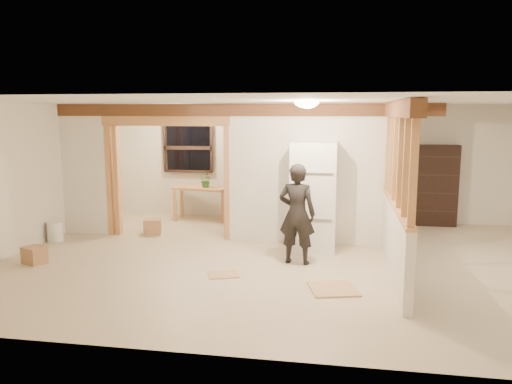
% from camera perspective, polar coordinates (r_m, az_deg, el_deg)
% --- Properties ---
extents(floor, '(9.00, 6.50, 0.01)m').
position_cam_1_polar(floor, '(8.04, 3.61, -7.86)').
color(floor, '#C0AB8F').
rests_on(floor, ground).
extents(ceiling, '(9.00, 6.50, 0.01)m').
position_cam_1_polar(ceiling, '(7.69, 3.80, 10.29)').
color(ceiling, white).
extents(wall_back, '(9.00, 0.01, 2.50)m').
position_cam_1_polar(wall_back, '(10.98, 5.46, 3.36)').
color(wall_back, silver).
rests_on(wall_back, floor).
extents(wall_front, '(9.00, 0.01, 2.50)m').
position_cam_1_polar(wall_front, '(4.60, -0.50, -4.53)').
color(wall_front, silver).
rests_on(wall_front, floor).
extents(wall_left, '(0.01, 6.50, 2.50)m').
position_cam_1_polar(wall_left, '(9.36, -24.87, 1.58)').
color(wall_left, silver).
rests_on(wall_left, floor).
extents(partition_left_stub, '(0.90, 0.12, 2.50)m').
position_cam_1_polar(partition_left_stub, '(10.14, -18.96, 2.44)').
color(partition_left_stub, white).
rests_on(partition_left_stub, floor).
extents(partition_center, '(2.80, 0.12, 2.50)m').
position_cam_1_polar(partition_center, '(8.93, 5.78, 2.05)').
color(partition_center, white).
rests_on(partition_center, floor).
extents(doorway_frame, '(2.46, 0.14, 2.20)m').
position_cam_1_polar(doorway_frame, '(9.49, -10.11, 1.45)').
color(doorway_frame, tan).
rests_on(doorway_frame, floor).
extents(header_beam_back, '(7.00, 0.18, 0.22)m').
position_cam_1_polar(header_beam_back, '(9.03, -1.83, 9.36)').
color(header_beam_back, brown).
rests_on(header_beam_back, ceiling).
extents(header_beam_right, '(0.18, 3.30, 0.22)m').
position_cam_1_polar(header_beam_right, '(7.30, 16.22, 9.09)').
color(header_beam_right, brown).
rests_on(header_beam_right, ceiling).
extents(pony_wall, '(0.12, 3.20, 1.00)m').
position_cam_1_polar(pony_wall, '(7.52, 15.59, -5.37)').
color(pony_wall, white).
rests_on(pony_wall, floor).
extents(stud_partition, '(0.14, 3.20, 1.32)m').
position_cam_1_polar(stud_partition, '(7.33, 15.97, 3.45)').
color(stud_partition, tan).
rests_on(stud_partition, pony_wall).
extents(window_back, '(1.12, 0.10, 1.10)m').
position_cam_1_polar(window_back, '(11.36, -7.79, 5.02)').
color(window_back, black).
rests_on(window_back, wall_back).
extents(ceiling_dome_main, '(0.36, 0.36, 0.16)m').
position_cam_1_polar(ceiling_dome_main, '(7.17, 5.81, 10.20)').
color(ceiling_dome_main, '#FFEABF').
rests_on(ceiling_dome_main, ceiling).
extents(ceiling_dome_util, '(0.32, 0.32, 0.14)m').
position_cam_1_polar(ceiling_dome_util, '(10.48, -8.80, 9.76)').
color(ceiling_dome_util, '#FFEABF').
rests_on(ceiling_dome_util, ceiling).
extents(hanging_bulb, '(0.07, 0.07, 0.07)m').
position_cam_1_polar(hanging_bulb, '(9.66, -7.23, 8.08)').
color(hanging_bulb, '#FFD88C').
rests_on(hanging_bulb, ceiling).
extents(refrigerator, '(0.76, 0.74, 1.85)m').
position_cam_1_polar(refrigerator, '(8.55, 6.58, -0.48)').
color(refrigerator, white).
rests_on(refrigerator, floor).
extents(woman, '(0.62, 0.46, 1.57)m').
position_cam_1_polar(woman, '(7.73, 4.71, -2.50)').
color(woman, '#2D2A2A').
rests_on(woman, floor).
extents(work_table, '(1.25, 0.78, 0.73)m').
position_cam_1_polar(work_table, '(10.99, -6.22, -1.31)').
color(work_table, tan).
rests_on(work_table, floor).
extents(potted_plant, '(0.35, 0.32, 0.32)m').
position_cam_1_polar(potted_plant, '(10.83, -5.73, 1.36)').
color(potted_plant, '#2D7830').
rests_on(potted_plant, work_table).
extents(shop_vac, '(0.52, 0.52, 0.53)m').
position_cam_1_polar(shop_vac, '(11.10, -16.45, -2.05)').
color(shop_vac, '#A1170B').
rests_on(shop_vac, floor).
extents(bookshelf, '(0.84, 0.28, 1.68)m').
position_cam_1_polar(bookshelf, '(10.97, 19.91, 0.70)').
color(bookshelf, black).
rests_on(bookshelf, floor).
extents(bucket, '(0.37, 0.37, 0.36)m').
position_cam_1_polar(bucket, '(9.87, -21.97, -4.21)').
color(bucket, white).
rests_on(bucket, floor).
extents(box_util_a, '(0.37, 0.33, 0.28)m').
position_cam_1_polar(box_util_a, '(9.52, -2.63, -4.27)').
color(box_util_a, '#A87751').
rests_on(box_util_a, floor).
extents(box_util_b, '(0.39, 0.39, 0.30)m').
position_cam_1_polar(box_util_b, '(9.90, -11.75, -3.89)').
color(box_util_b, '#A87751').
rests_on(box_util_b, floor).
extents(box_front, '(0.40, 0.37, 0.26)m').
position_cam_1_polar(box_front, '(8.58, -24.00, -6.60)').
color(box_front, '#A87751').
rests_on(box_front, floor).
extents(floor_panel_near, '(0.74, 0.74, 0.02)m').
position_cam_1_polar(floor_panel_near, '(6.84, 8.82, -10.88)').
color(floor_panel_near, tan).
rests_on(floor_panel_near, floor).
extents(floor_panel_far, '(0.54, 0.48, 0.01)m').
position_cam_1_polar(floor_panel_far, '(7.35, -3.74, -9.39)').
color(floor_panel_far, tan).
rests_on(floor_panel_far, floor).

